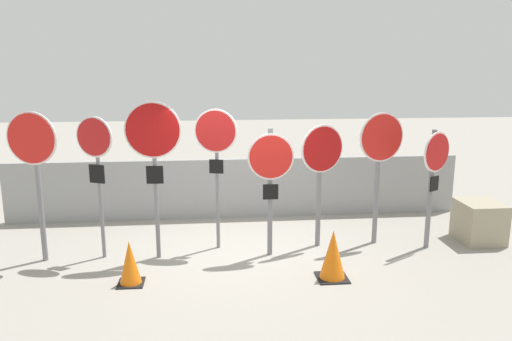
# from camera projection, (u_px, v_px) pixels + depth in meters

# --- Properties ---
(ground_plane) EXTENTS (40.00, 40.00, 0.00)m
(ground_plane) POSITION_uv_depth(u_px,v_px,m) (244.00, 253.00, 8.60)
(ground_plane) COLOR gray
(fence_back) EXTENTS (9.46, 0.12, 1.25)m
(fence_back) POSITION_uv_depth(u_px,v_px,m) (237.00, 188.00, 10.49)
(fence_back) COLOR gray
(fence_back) RESTS_ON ground
(stop_sign_0) EXTENTS (0.83, 0.25, 2.49)m
(stop_sign_0) POSITION_uv_depth(u_px,v_px,m) (34.00, 157.00, 7.88)
(stop_sign_0) COLOR slate
(stop_sign_0) RESTS_ON ground
(stop_sign_1) EXTENTS (0.62, 0.29, 2.39)m
(stop_sign_1) POSITION_uv_depth(u_px,v_px,m) (96.00, 155.00, 8.02)
(stop_sign_1) COLOR slate
(stop_sign_1) RESTS_ON ground
(stop_sign_2) EXTENTS (0.91, 0.14, 2.63)m
(stop_sign_2) POSITION_uv_depth(u_px,v_px,m) (154.00, 146.00, 7.97)
(stop_sign_2) COLOR slate
(stop_sign_2) RESTS_ON ground
(stop_sign_3) EXTENTS (0.73, 0.22, 2.47)m
(stop_sign_3) POSITION_uv_depth(u_px,v_px,m) (216.00, 146.00, 8.44)
(stop_sign_3) COLOR slate
(stop_sign_3) RESTS_ON ground
(stop_sign_4) EXTENTS (0.77, 0.14, 2.18)m
(stop_sign_4) POSITION_uv_depth(u_px,v_px,m) (271.00, 171.00, 8.19)
(stop_sign_4) COLOR slate
(stop_sign_4) RESTS_ON ground
(stop_sign_5) EXTENTS (0.78, 0.32, 2.19)m
(stop_sign_5) POSITION_uv_depth(u_px,v_px,m) (321.00, 163.00, 8.60)
(stop_sign_5) COLOR slate
(stop_sign_5) RESTS_ON ground
(stop_sign_6) EXTENTS (0.84, 0.25, 2.38)m
(stop_sign_6) POSITION_uv_depth(u_px,v_px,m) (380.00, 154.00, 8.72)
(stop_sign_6) COLOR slate
(stop_sign_6) RESTS_ON ground
(stop_sign_7) EXTENTS (0.60, 0.38, 2.11)m
(stop_sign_7) POSITION_uv_depth(u_px,v_px,m) (434.00, 169.00, 8.53)
(stop_sign_7) COLOR slate
(stop_sign_7) RESTS_ON ground
(traffic_cone_0) EXTENTS (0.47, 0.47, 0.77)m
(traffic_cone_0) POSITION_uv_depth(u_px,v_px,m) (333.00, 255.00, 7.53)
(traffic_cone_0) COLOR black
(traffic_cone_0) RESTS_ON ground
(traffic_cone_1) EXTENTS (0.38, 0.38, 0.67)m
(traffic_cone_1) POSITION_uv_depth(u_px,v_px,m) (130.00, 263.00, 7.35)
(traffic_cone_1) COLOR black
(traffic_cone_1) RESTS_ON ground
(storage_crate) EXTENTS (0.72, 0.80, 0.74)m
(storage_crate) POSITION_uv_depth(u_px,v_px,m) (479.00, 222.00, 9.12)
(storage_crate) COLOR #9E937A
(storage_crate) RESTS_ON ground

